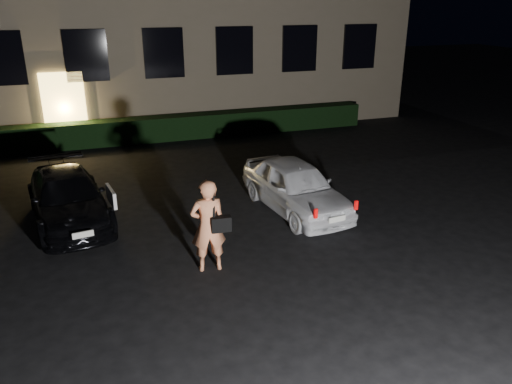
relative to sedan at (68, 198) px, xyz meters
name	(u,v)px	position (x,y,z in m)	size (l,w,h in m)	color
ground	(274,285)	(3.45, -4.17, -0.56)	(80.00, 80.00, 0.00)	black
hedge	(170,128)	(3.45, 6.33, -0.13)	(15.00, 0.70, 0.85)	black
sedan	(68,198)	(0.00, 0.00, 0.00)	(2.09, 4.02, 1.11)	black
hatch	(295,186)	(5.15, -1.14, 0.05)	(1.85, 3.72, 1.22)	white
man	(208,226)	(2.50, -3.24, 0.34)	(0.74, 0.48, 1.80)	#D78055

